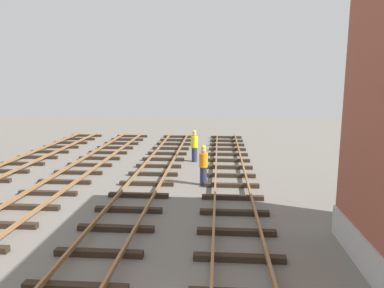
{
  "coord_description": "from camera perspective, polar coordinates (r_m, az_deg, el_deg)",
  "views": [
    {
      "loc": [
        0.41,
        -5.02,
        4.9
      ],
      "look_at": [
        -0.73,
        10.52,
        2.06
      ],
      "focal_mm": 34.33,
      "sensor_mm": 36.0,
      "label": 1
    }
  ],
  "objects": [
    {
      "name": "track_worker_distant",
      "position": [
        21.51,
        0.37,
        -0.32
      ],
      "size": [
        0.4,
        0.4,
        1.87
      ],
      "color": "#262D4C",
      "rests_on": "ground"
    },
    {
      "name": "track_worker_foreground",
      "position": [
        16.84,
        1.79,
        -3.33
      ],
      "size": [
        0.4,
        0.4,
        1.87
      ],
      "color": "#262D4C",
      "rests_on": "ground"
    }
  ]
}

